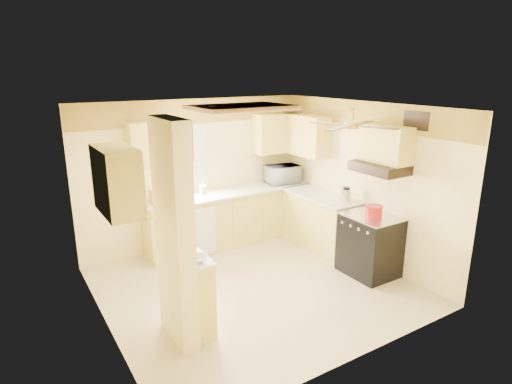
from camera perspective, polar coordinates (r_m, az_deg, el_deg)
floor at (r=6.20m, az=-0.19°, el=-12.47°), size 4.00×4.00×0.00m
ceiling at (r=5.47m, az=-0.21°, el=11.24°), size 4.00×4.00×0.00m
wall_back at (r=7.33m, az=-8.05°, el=2.41°), size 4.00×0.00×4.00m
wall_front at (r=4.31m, az=13.35°, el=-7.74°), size 4.00×0.00×4.00m
wall_left at (r=5.01m, az=-20.11°, el=-4.90°), size 0.00×3.80×3.80m
wall_right at (r=6.93m, az=14.01°, el=1.29°), size 0.00×3.80×3.80m
wallpaper_border at (r=7.14m, az=-8.31°, el=10.59°), size 4.00×0.02×0.40m
partition_column at (r=4.68m, az=-10.83°, el=-5.67°), size 0.20×0.70×2.50m
partition_ledge at (r=5.09m, az=-7.98°, el=-13.61°), size 0.25×0.55×0.90m
ledge_top at (r=4.88m, az=-8.19°, el=-8.80°), size 0.28×0.58×0.04m
lower_cabinets_back at (r=7.51m, az=-3.38°, el=-3.50°), size 3.00×0.60×0.90m
lower_cabinets_right at (r=7.38m, az=8.63°, el=-4.01°), size 0.60×1.40×0.90m
countertop_back at (r=7.36m, az=-3.41°, el=-0.07°), size 3.04×0.64×0.04m
countertop_right at (r=7.23m, az=8.72°, el=-0.53°), size 0.64×1.44×0.04m
dishwasher_panel at (r=6.95m, az=-7.59°, el=-5.45°), size 0.58×0.02×0.80m
window at (r=7.16m, az=-9.93°, el=4.46°), size 0.92×0.02×1.02m
upper_cab_back_left at (r=6.76m, az=-14.25°, el=6.11°), size 0.60×0.35×0.70m
upper_cab_back_right at (r=7.82m, az=2.83°, el=7.87°), size 0.90×0.35×0.70m
upper_cab_right at (r=7.60m, az=6.60°, el=7.55°), size 0.35×1.00×0.70m
upper_cab_left_wall at (r=4.64m, az=-18.04°, el=1.43°), size 0.35×0.75×0.70m
upper_cab_over_stove at (r=6.30m, az=16.89°, el=6.15°), size 0.35×0.76×0.52m
stove at (r=6.59m, az=14.95°, el=-6.80°), size 0.68×0.77×0.92m
range_hood at (r=6.30m, az=16.14°, el=3.14°), size 0.50×0.76×0.14m
poster_menu at (r=4.53m, az=-9.91°, el=1.66°), size 0.02×0.42×0.57m
poster_nashville at (r=4.73m, az=-9.53°, el=-5.99°), size 0.02×0.42×0.57m
ceiling_light_panel at (r=5.95m, az=-1.96°, el=11.19°), size 1.35×0.95×0.06m
ceiling_fan at (r=5.55m, az=12.62°, el=8.72°), size 1.15×1.15×0.26m
vent_grate at (r=6.15m, az=20.58°, el=8.90°), size 0.02×0.40×0.25m
microwave at (r=7.88m, az=3.55°, el=2.39°), size 0.64×0.47×0.33m
bowl at (r=4.76m, az=-7.92°, el=-8.82°), size 0.30×0.30×0.06m
dutch_oven at (r=6.35m, az=15.45°, el=-2.50°), size 0.25×0.25×0.17m
kettle at (r=6.88m, az=11.91°, el=-0.39°), size 0.16×0.16×0.24m
dish_rack at (r=6.89m, az=-12.41°, el=-0.66°), size 0.43×0.34×0.23m
utensil_crock at (r=7.22m, az=-7.08°, el=0.31°), size 0.11×0.11×0.23m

